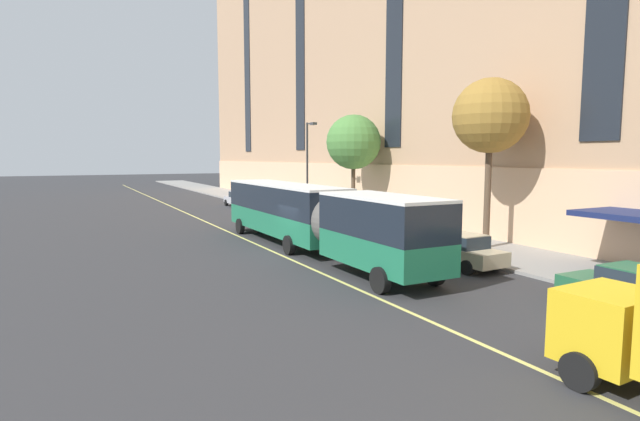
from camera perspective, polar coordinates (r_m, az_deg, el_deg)
The scene contains 14 objects.
ground_plane at distance 25.97m, azimuth -3.02°, elevation -4.98°, with size 260.00×260.00×0.00m, color #303033.
sidewalk at distance 33.27m, azimuth 9.66°, elevation -2.47°, with size 5.48×160.00×0.15m, color gray.
city_bus at distance 26.06m, azimuth -1.07°, elevation -0.44°, with size 2.88×19.50×3.46m.
parked_car_white_0 at distance 45.05m, azimuth -6.61°, elevation 0.72°, with size 2.02×4.72×1.56m.
parked_car_champagne_1 at distance 23.65m, azimuth 15.57°, elevation -4.36°, with size 2.00×4.61×1.56m.
parked_car_silver_2 at distance 33.65m, azimuth 0.91°, elevation -1.07°, with size 2.00×4.55×1.56m.
parked_car_green_3 at distance 18.81m, azimuth 32.15°, elevation -7.77°, with size 2.10×4.25×1.56m.
parked_car_silver_6 at distance 51.18m, azimuth -9.31°, elevation 1.32°, with size 1.96×4.55×1.56m.
parked_car_green_7 at distance 39.34m, azimuth -3.53°, elevation -0.04°, with size 2.07×4.24×1.56m.
street_tree_mid_block at distance 28.09m, azimuth 18.88°, elevation 10.12°, with size 3.93×3.93×8.97m.
street_tree_far_uptown at distance 38.89m, azimuth 3.85°, elevation 7.78°, with size 4.21×4.21×8.10m.
street_lamp at distance 40.34m, azimuth -1.33°, elevation 5.77°, with size 0.36×1.48×7.60m.
fire_hydrant at distance 28.54m, azimuth 11.21°, elevation -3.07°, with size 0.42×0.24×0.72m.
lane_centerline at distance 28.43m, azimuth -6.85°, elevation -4.03°, with size 0.16×140.00×0.01m, color #E0D66B.
Camera 1 is at (-10.51, -23.22, 4.99)m, focal length 28.00 mm.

